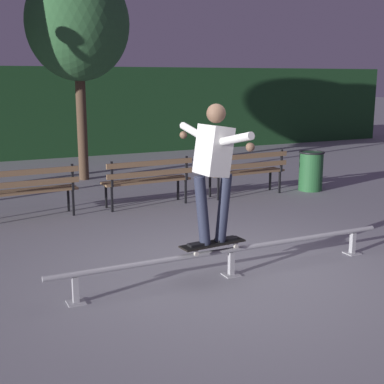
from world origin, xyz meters
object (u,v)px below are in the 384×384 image
skateboard (213,244)px  park_bench_leftmost (28,187)px  trash_can (311,170)px  skateboarder (214,162)px  grind_rail (231,253)px  park_bench_left_center (148,177)px  park_bench_right_center (248,169)px  tree_behind_benches (78,24)px

skateboard → park_bench_leftmost: size_ratio=0.49×
skateboard → trash_can: bearing=40.5°
skateboarder → park_bench_leftmost: bearing=112.3°
grind_rail → park_bench_left_center: bearing=84.5°
skateboard → park_bench_right_center: (2.66, 3.59, 0.12)m
park_bench_right_center → skateboarder: bearing=-126.5°
park_bench_left_center → tree_behind_benches: tree_behind_benches is taller
park_bench_right_center → tree_behind_benches: 4.84m
tree_behind_benches → park_bench_left_center: bearing=-82.9°
skateboard → skateboarder: 0.94m
grind_rail → park_bench_right_center: size_ratio=2.66×
grind_rail → park_bench_left_center: park_bench_left_center is taller
skateboarder → trash_can: size_ratio=1.95×
park_bench_leftmost → skateboarder: bearing=-67.7°
skateboard → park_bench_right_center: 4.47m
park_bench_right_center → grind_rail: bearing=-123.9°
skateboard → skateboarder: (0.00, 0.00, 0.94)m
park_bench_right_center → park_bench_leftmost: bearing=180.0°
grind_rail → skateboard: (-0.25, 0.00, 0.15)m
trash_can → park_bench_right_center: bearing=176.2°
grind_rail → park_bench_leftmost: park_bench_leftmost is taller
park_bench_leftmost → tree_behind_benches: bearing=61.3°
park_bench_left_center → park_bench_right_center: same height
park_bench_left_center → skateboard: bearing=-99.4°
trash_can → park_bench_leftmost: bearing=179.0°
park_bench_left_center → trash_can: park_bench_left_center is taller
park_bench_left_center → park_bench_leftmost: bearing=180.0°
skateboarder → park_bench_right_center: bearing=53.5°
park_bench_leftmost → park_bench_right_center: size_ratio=1.00×
park_bench_left_center → park_bench_right_center: 2.06m
grind_rail → park_bench_left_center: (0.35, 3.59, 0.27)m
skateboarder → trash_can: (4.09, 3.50, -0.94)m
grind_rail → park_bench_left_center: size_ratio=2.66×
skateboarder → tree_behind_benches: tree_behind_benches is taller
skateboard → park_bench_left_center: 3.64m
skateboard → tree_behind_benches: tree_behind_benches is taller
skateboarder → park_bench_left_center: size_ratio=0.97×
park_bench_leftmost → tree_behind_benches: tree_behind_benches is taller
park_bench_leftmost → park_bench_left_center: size_ratio=1.00×
skateboarder → trash_can: 5.46m
tree_behind_benches → skateboard: bearing=-91.8°
park_bench_leftmost → trash_can: 5.57m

